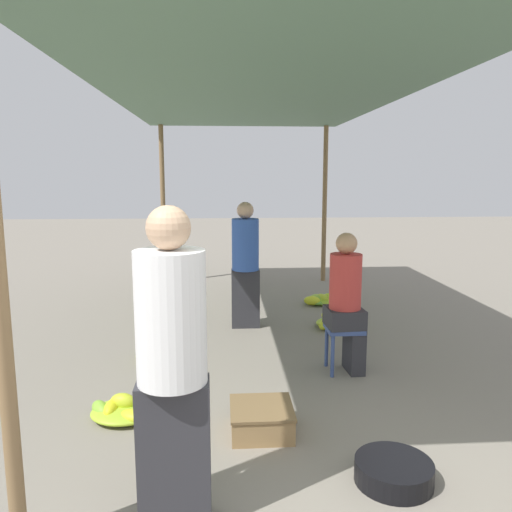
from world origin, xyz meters
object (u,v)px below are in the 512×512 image
object	(u,v)px
banana_pile_left_2	(161,352)
banana_pile_right_1	(319,300)
banana_pile_left_0	(178,306)
basin_black	(394,472)
crate_near	(262,419)
vendor_foreground	(172,364)
stool	(344,336)
banana_pile_right_0	(338,322)
vendor_seated	(347,300)
shopper_walking_mid	(245,263)
banana_pile_left_1	(127,409)

from	to	relation	value
banana_pile_left_2	banana_pile_right_1	world-z (taller)	banana_pile_left_2
banana_pile_left_0	banana_pile_left_2	size ratio (longest dim) A/B	1.06
basin_black	crate_near	distance (m)	1.01
vendor_foreground	banana_pile_right_1	size ratio (longest dim) A/B	3.12
stool	banana_pile_right_0	bearing A→B (deg)	79.17
vendor_seated	banana_pile_right_1	distance (m)	2.59
stool	banana_pile_left_0	world-z (taller)	stool
banana_pile_right_0	crate_near	distance (m)	2.75
banana_pile_left_2	banana_pile_right_1	bearing A→B (deg)	45.38
vendor_seated	banana_pile_right_0	world-z (taller)	vendor_seated
banana_pile_left_2	banana_pile_right_1	xyz separation A→B (m)	(2.05, 2.07, -0.01)
shopper_walking_mid	vendor_seated	bearing A→B (deg)	-59.21
banana_pile_left_0	vendor_seated	bearing A→B (deg)	-50.99
shopper_walking_mid	banana_pile_left_0	bearing A→B (deg)	141.64
banana_pile_left_2	crate_near	xyz separation A→B (m)	(0.92, -1.53, 0.02)
banana_pile_right_0	banana_pile_left_2	bearing A→B (deg)	-154.86
vendor_seated	banana_pile_right_0	xyz separation A→B (m)	(0.25, 1.39, -0.64)
banana_pile_right_0	stool	bearing A→B (deg)	-100.83
vendor_foreground	basin_black	distance (m)	1.57
vendor_seated	banana_pile_right_1	world-z (taller)	vendor_seated
banana_pile_left_2	banana_pile_right_0	world-z (taller)	banana_pile_left_2
stool	banana_pile_right_0	xyz separation A→B (m)	(0.27, 1.39, -0.29)
banana_pile_left_1	banana_pile_right_0	xyz separation A→B (m)	(2.17, 2.19, 0.01)
vendor_foreground	shopper_walking_mid	distance (m)	3.56
vendor_foreground	stool	distance (m)	2.52
banana_pile_left_0	crate_near	bearing A→B (deg)	-74.88
vendor_seated	banana_pile_left_0	xyz separation A→B (m)	(-1.79, 2.21, -0.62)
vendor_foreground	banana_pile_left_0	distance (m)	4.32
banana_pile_right_0	shopper_walking_mid	distance (m)	1.36
basin_black	banana_pile_left_2	bearing A→B (deg)	127.53
banana_pile_left_0	crate_near	size ratio (longest dim) A/B	1.32
stool	banana_pile_left_2	bearing A→B (deg)	166.59
banana_pile_left_1	shopper_walking_mid	size ratio (longest dim) A/B	0.44
vendor_foreground	banana_pile_left_1	xyz separation A→B (m)	(-0.49, 1.23, -0.84)
banana_pile_left_1	shopper_walking_mid	xyz separation A→B (m)	(1.03, 2.29, 0.75)
banana_pile_left_0	shopper_walking_mid	distance (m)	1.35
banana_pile_left_0	shopper_walking_mid	world-z (taller)	shopper_walking_mid
banana_pile_right_1	banana_pile_left_0	bearing A→B (deg)	-171.82
stool	banana_pile_right_1	world-z (taller)	stool
banana_pile_right_0	crate_near	bearing A→B (deg)	-114.53
banana_pile_left_0	shopper_walking_mid	xyz separation A→B (m)	(0.90, -0.71, 0.72)
banana_pile_right_1	banana_pile_right_0	bearing A→B (deg)	-89.30
vendor_seated	banana_pile_left_1	xyz separation A→B (m)	(-1.93, -0.79, -0.65)
vendor_seated	banana_pile_left_1	world-z (taller)	vendor_seated
stool	vendor_seated	distance (m)	0.35
stool	shopper_walking_mid	size ratio (longest dim) A/B	0.29
basin_black	banana_pile_right_0	size ratio (longest dim) A/B	0.77
stool	basin_black	bearing A→B (deg)	-93.53
banana_pile_left_1	banana_pile_left_2	size ratio (longest dim) A/B	1.19
banana_pile_right_0	shopper_walking_mid	xyz separation A→B (m)	(-1.14, 0.11, 0.74)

